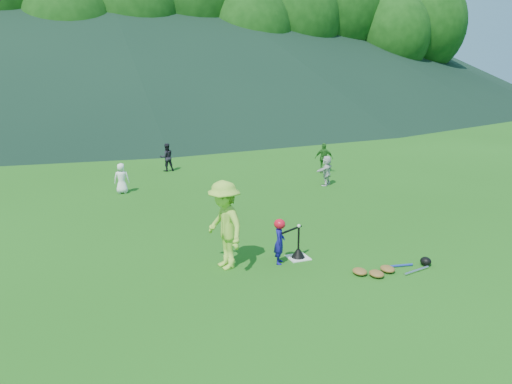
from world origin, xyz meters
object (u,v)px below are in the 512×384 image
Objects in this scene: fielder_b at (167,157)px; batting_tee at (298,252)px; fielder_a at (122,178)px; batter_child at (279,242)px; adult_coach at (225,225)px; equipment_pile at (388,269)px; fielder_d at (327,171)px; fielder_c at (324,158)px; home_plate at (298,258)px.

batting_tee is (0.74, -10.20, -0.43)m from fielder_b.
batter_child is at bearing 119.26° from fielder_a.
adult_coach reaches higher than batting_tee.
adult_coach is 1.67× the size of fielder_b.
equipment_pile is at bearing 127.62° from fielder_a.
fielder_d is (4.68, -4.46, -0.03)m from fielder_b.
batting_tee is at bearing -50.23° from batter_child.
batter_child is 1.25m from adult_coach.
fielder_b is at bearing 100.29° from equipment_pile.
equipment_pile is at bearing -45.09° from batting_tee.
fielder_c is 1.12× the size of fielder_d.
batter_child is 7.73m from fielder_a.
fielder_a is 7.81m from batting_tee.
fielder_c reaches higher than equipment_pile.
fielder_a is at bearing 179.82° from adult_coach.
fielder_b is at bearing 29.40° from batter_child.
fielder_c reaches higher than fielder_d.
home_plate is 0.47× the size of batter_child.
fielder_a is 0.55× the size of equipment_pile.
fielder_b is 1.63× the size of batting_tee.
adult_coach is 1.58× the size of fielder_c.
fielder_c is (7.71, 0.31, 0.09)m from fielder_a.
fielder_c reaches higher than home_plate.
batting_tee is at bearing 21.01° from fielder_d.
batting_tee is (1.65, -0.11, -0.80)m from adult_coach.
batter_child is 7.34m from fielder_d.
batter_child is 9.37m from fielder_c.
fielder_c is at bearing 68.60° from equipment_pile.
fielder_c is 1.73× the size of batting_tee.
fielder_b is 10.23m from batting_tee.
home_plate is at bearing -50.23° from batter_child.
batter_child is 0.53× the size of equipment_pile.
home_plate is 0.41× the size of fielder_b.
batting_tee reaches higher than home_plate.
fielder_b reaches higher than equipment_pile.
fielder_c is at bearing -166.09° from fielder_a.
adult_coach reaches higher than fielder_b.
fielder_b reaches higher than home_plate.
equipment_pile reaches higher than home_plate.
adult_coach is at bearing 176.26° from home_plate.
fielder_a is 0.90× the size of fielder_b.
equipment_pile is (4.21, -8.63, -0.43)m from fielder_a.
batter_child is at bearing -168.33° from batting_tee.
fielder_b is (2.11, 2.94, 0.06)m from fielder_a.
adult_coach is 7.27m from fielder_a.
home_plate is 0.12m from batting_tee.
adult_coach is at bearing 80.14° from fielder_b.
home_plate is 1.89m from adult_coach.
fielder_a is 7.72m from fielder_c.
batter_child is at bearing 69.83° from adult_coach.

